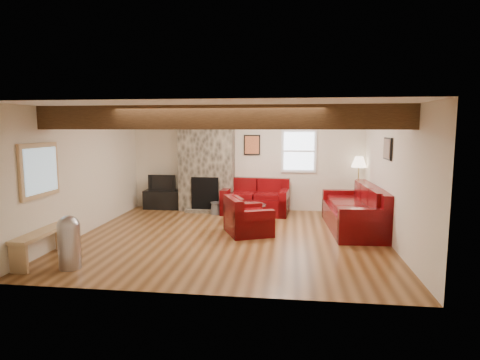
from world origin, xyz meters
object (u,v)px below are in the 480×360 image
object	(u,v)px
armchair_red	(248,215)
tv_cabinet	(163,200)
sofa_three	(354,208)
television	(163,183)
coffee_table	(247,214)
floor_lamp	(359,165)
loveseat	(256,197)

from	to	relation	value
armchair_red	tv_cabinet	world-z (taller)	armchair_red
sofa_three	television	xyz separation A→B (m)	(-4.68, 1.60, 0.24)
coffee_table	tv_cabinet	bearing A→B (deg)	150.65
sofa_three	television	distance (m)	4.95
armchair_red	floor_lamp	distance (m)	3.36
loveseat	coffee_table	size ratio (longest dim) A/B	1.84
tv_cabinet	floor_lamp	world-z (taller)	floor_lamp
coffee_table	tv_cabinet	size ratio (longest dim) A/B	0.89
tv_cabinet	armchair_red	bearing A→B (deg)	-41.23
loveseat	armchair_red	distance (m)	1.90
loveseat	armchair_red	bearing A→B (deg)	-84.69
television	floor_lamp	xyz separation A→B (m)	(5.00, -0.12, 0.53)
sofa_three	loveseat	bearing A→B (deg)	-123.66
sofa_three	television	size ratio (longest dim) A/B	3.27
coffee_table	tv_cabinet	xyz separation A→B (m)	(-2.38, 1.34, 0.03)
coffee_table	television	distance (m)	2.77
armchair_red	television	distance (m)	3.35
coffee_table	floor_lamp	size ratio (longest dim) A/B	0.61
sofa_three	armchair_red	xyz separation A→B (m)	(-2.17, -0.60, -0.09)
armchair_red	tv_cabinet	xyz separation A→B (m)	(-2.51, 2.20, -0.13)
tv_cabinet	coffee_table	bearing A→B (deg)	-29.35
sofa_three	loveseat	world-z (taller)	sofa_three
coffee_table	loveseat	bearing A→B (deg)	84.01
coffee_table	floor_lamp	bearing A→B (deg)	25.02
coffee_table	television	world-z (taller)	television
floor_lamp	coffee_table	bearing A→B (deg)	-154.98
loveseat	coffee_table	xyz separation A→B (m)	(-0.11, -1.04, -0.22)
tv_cabinet	sofa_three	bearing A→B (deg)	-18.88
loveseat	television	bearing A→B (deg)	177.87
sofa_three	tv_cabinet	xyz separation A→B (m)	(-4.68, 1.60, -0.22)
loveseat	sofa_three	bearing A→B (deg)	-25.96
sofa_three	floor_lamp	distance (m)	1.70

